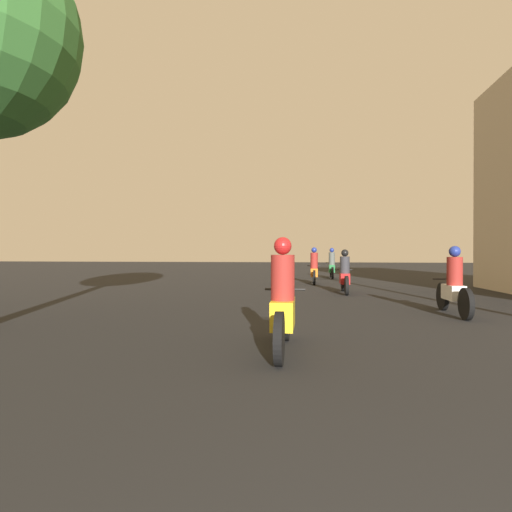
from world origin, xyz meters
The scene contains 5 objects.
motorcycle_yellow centered at (-1.21, 5.28, 0.63)m, with size 0.60×2.04×1.57m.
motorcycle_white centered at (2.28, 9.03, 0.61)m, with size 0.60×2.07×1.51m.
motorcycle_red centered at (0.33, 13.55, 0.60)m, with size 0.60×2.06×1.48m.
motorcycle_orange centered at (-0.64, 17.58, 0.64)m, with size 0.60×2.06×1.61m.
motorcycle_green centered at (0.35, 21.66, 0.65)m, with size 0.60×2.12×1.64m.
Camera 1 is at (-0.85, -0.16, 1.35)m, focal length 28.00 mm.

